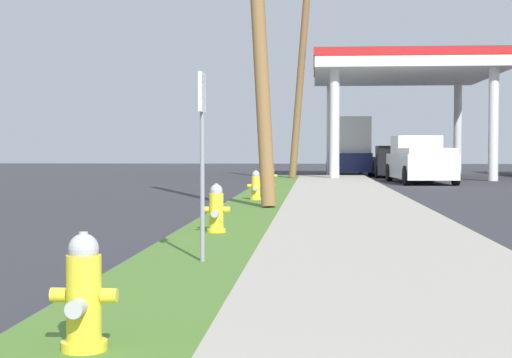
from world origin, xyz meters
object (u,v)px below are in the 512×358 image
Objects in this scene: car_black_by_near_pump at (393,163)px; fire_hydrant_second at (216,211)px; fire_hydrant_fourth at (271,176)px; fire_hydrant_nearest at (84,299)px; utility_pole_background at (302,62)px; street_sign_post at (202,127)px; truck_navy_on_apron at (348,148)px; fire_hydrant_third at (256,187)px; truck_white_at_forecourt at (420,161)px.

fire_hydrant_second is at bearing -100.67° from car_black_by_near_pump.
fire_hydrant_second is 1.00× the size of fire_hydrant_fourth.
car_black_by_near_pump is at bearing 81.53° from fire_hydrant_nearest.
utility_pole_background is 2.26× the size of car_black_by_near_pump.
fire_hydrant_second is at bearing -92.15° from utility_pole_background.
street_sign_post is 35.68m from truck_navy_on_apron.
car_black_by_near_pump reaches higher than fire_hydrant_nearest.
street_sign_post is 0.33× the size of truck_navy_on_apron.
fire_hydrant_third is at bearing 91.10° from street_sign_post.
utility_pole_background is at bearing 83.47° from fire_hydrant_fourth.
fire_hydrant_third is at bearing -97.80° from truck_navy_on_apron.
fire_hydrant_third is (-0.03, 15.30, 0.00)m from fire_hydrant_nearest.
fire_hydrant_nearest is 0.14× the size of truck_white_at_forecourt.
truck_white_at_forecourt is (5.84, 21.57, 0.47)m from fire_hydrant_second.
truck_white_at_forecourt is (5.86, 5.60, 0.47)m from fire_hydrant_fourth.
fire_hydrant_third is at bearing -113.30° from truck_white_at_forecourt.
fire_hydrant_fourth is 0.12× the size of truck_navy_on_apron.
fire_hydrant_nearest is at bearing -89.82° from fire_hydrant_fourth.
fire_hydrant_nearest is at bearing -89.59° from fire_hydrant_second.
fire_hydrant_fourth is 8.12m from truck_white_at_forecourt.
street_sign_post is at bearing -99.22° from car_black_by_near_pump.
truck_navy_on_apron reaches higher than fire_hydrant_nearest.
fire_hydrant_nearest is at bearing -98.47° from car_black_by_near_pump.
fire_hydrant_fourth is 0.17× the size of car_black_by_near_pump.
street_sign_post is at bearing -89.25° from fire_hydrant_fourth.
fire_hydrant_fourth is (-0.02, 15.97, 0.00)m from fire_hydrant_second.
fire_hydrant_second is at bearing -89.93° from fire_hydrant_fourth.
fire_hydrant_second is 22.35m from truck_white_at_forecourt.
fire_hydrant_nearest is 1.00× the size of fire_hydrant_second.
truck_white_at_forecourt reaches higher than fire_hydrant_fourth.
fire_hydrant_nearest and fire_hydrant_fourth have the same top height.
street_sign_post is at bearing -95.01° from truck_navy_on_apron.
street_sign_post reaches higher than fire_hydrant_second.
fire_hydrant_second is at bearing 94.17° from street_sign_post.
car_black_by_near_pump is 0.82× the size of truck_white_at_forecourt.
fire_hydrant_nearest is at bearing -89.87° from fire_hydrant_third.
utility_pole_background is 1.85× the size of truck_white_at_forecourt.
fire_hydrant_nearest and fire_hydrant_second have the same top height.
truck_navy_on_apron reaches higher than street_sign_post.
fire_hydrant_second and fire_hydrant_third have the same top height.
truck_navy_on_apron reaches higher than fire_hydrant_second.
utility_pole_background is (0.89, 15.99, 4.86)m from fire_hydrant_third.
fire_hydrant_third is at bearing -104.64° from car_black_by_near_pump.
street_sign_post reaches higher than fire_hydrant_fourth.
fire_hydrant_third is at bearing -93.17° from utility_pole_background.
fire_hydrant_fourth is 16.76m from truck_navy_on_apron.
utility_pole_background reaches higher than street_sign_post.
truck_navy_on_apron reaches higher than fire_hydrant_fourth.
street_sign_post reaches higher than car_black_by_near_pump.
fire_hydrant_fourth is 0.07× the size of utility_pole_background.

